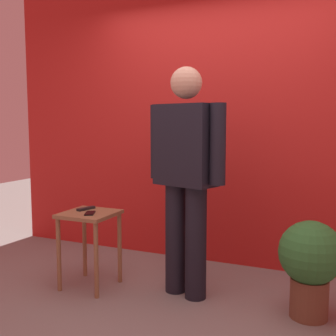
% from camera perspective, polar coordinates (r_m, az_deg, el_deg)
% --- Properties ---
extents(ground_plane, '(12.00, 12.00, 0.00)m').
position_cam_1_polar(ground_plane, '(2.96, -1.06, -21.04)').
color(ground_plane, gray).
extents(back_wall_red, '(4.67, 0.12, 3.13)m').
position_cam_1_polar(back_wall_red, '(4.00, 7.75, 9.22)').
color(back_wall_red, red).
rests_on(back_wall_red, ground_plane).
extents(standing_person, '(0.70, 0.37, 1.77)m').
position_cam_1_polar(standing_person, '(3.18, 2.48, -0.27)').
color(standing_person, black).
rests_on(standing_person, ground_plane).
extents(side_table, '(0.42, 0.42, 0.63)m').
position_cam_1_polar(side_table, '(3.49, -10.76, -8.12)').
color(side_table, olive).
rests_on(side_table, ground_plane).
extents(cell_phone, '(0.12, 0.16, 0.01)m').
position_cam_1_polar(cell_phone, '(3.40, -10.70, -6.13)').
color(cell_phone, black).
rests_on(cell_phone, side_table).
extents(tv_remote, '(0.09, 0.18, 0.02)m').
position_cam_1_polar(tv_remote, '(3.56, -11.23, -5.50)').
color(tv_remote, black).
rests_on(tv_remote, side_table).
extents(potted_plant, '(0.44, 0.44, 0.69)m').
position_cam_1_polar(potted_plant, '(3.08, 19.03, -12.01)').
color(potted_plant, brown).
rests_on(potted_plant, ground_plane).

